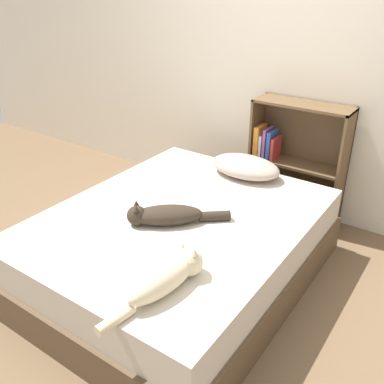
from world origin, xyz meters
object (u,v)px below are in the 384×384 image
cat_light (168,276)px  cat_dark (165,215)px  bookshelf (295,159)px  bed (180,247)px  pillow (245,167)px

cat_light → cat_dark: size_ratio=1.20×
bookshelf → cat_dark: bearing=-101.2°
bed → pillow: (0.06, 0.75, 0.32)m
cat_light → cat_dark: (-0.38, 0.46, -0.01)m
bed → bookshelf: 1.28m
cat_dark → cat_light: bearing=89.2°
cat_light → bookshelf: bearing=10.6°
pillow → bookshelf: size_ratio=0.55×
pillow → cat_dark: bearing=-94.3°
bed → bookshelf: bookshelf is taller
cat_dark → bookshelf: (0.27, 1.35, -0.03)m
bed → cat_light: bearing=-57.7°
bed → cat_light: 0.77m
pillow → cat_light: 1.38m
bed → bookshelf: size_ratio=1.96×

